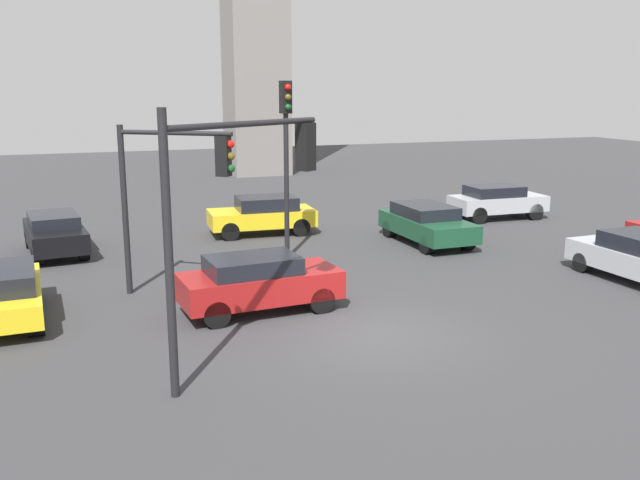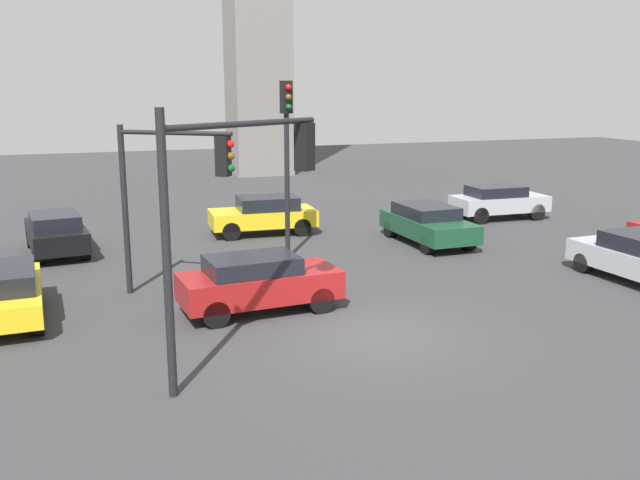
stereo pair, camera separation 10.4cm
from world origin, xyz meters
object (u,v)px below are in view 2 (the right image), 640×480
traffic_light_1 (242,185)px  traffic_light_2 (287,137)px  car_2 (264,214)px  car_4 (499,201)px  car_6 (258,282)px  traffic_light_0 (175,175)px  car_3 (56,232)px  car_1 (428,223)px

traffic_light_1 → traffic_light_2: 8.81m
car_2 → car_4: 10.06m
car_6 → car_2: bearing=69.8°
traffic_light_2 → car_4: bearing=104.5°
traffic_light_1 → car_2: bearing=41.4°
traffic_light_0 → traffic_light_1: 5.04m
traffic_light_2 → car_4: size_ratio=1.42×
traffic_light_1 → car_2: size_ratio=1.29×
traffic_light_1 → car_4: size_ratio=1.30×
car_3 → car_4: 17.41m
traffic_light_0 → car_6: bearing=-12.6°
car_3 → car_2: bearing=88.4°
car_2 → car_6: 9.24m
traffic_light_1 → car_3: (-3.72, 11.39, -2.94)m
traffic_light_1 → car_2: 12.90m
traffic_light_2 → car_6: bearing=-29.1°
car_1 → car_6: (-7.62, -5.42, 0.04)m
car_2 → car_6: bearing=77.2°
traffic_light_0 → traffic_light_2: 5.09m
car_1 → car_4: 5.85m
car_6 → car_1: bearing=31.2°
traffic_light_1 → car_6: 4.42m
car_3 → car_4: car_4 is taller
car_6 → traffic_light_0: bearing=127.8°
traffic_light_0 → car_2: 8.58m
traffic_light_2 → car_6: (-2.29, -4.98, -3.15)m
car_2 → car_1: bearing=149.0°
traffic_light_0 → car_3: (-3.15, 6.40, -2.55)m
traffic_light_2 → car_1: size_ratio=1.35×
traffic_light_0 → car_1: 10.26m
car_2 → car_6: size_ratio=0.99×
traffic_light_2 → car_1: (5.33, 0.44, -3.18)m
car_2 → traffic_light_0: bearing=62.4°
traffic_light_0 → car_6: 3.51m
traffic_light_1 → car_4: bearing=8.6°
traffic_light_2 → car_6: traffic_light_2 is taller
traffic_light_0 → traffic_light_1: (0.57, -4.99, 0.40)m
car_3 → car_4: bearing=84.3°
traffic_light_1 → car_2: traffic_light_1 is taller
car_1 → car_2: (-5.07, 3.46, 0.03)m
car_4 → car_6: bearing=-144.5°
traffic_light_0 → car_4: (14.25, 6.66, -2.50)m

